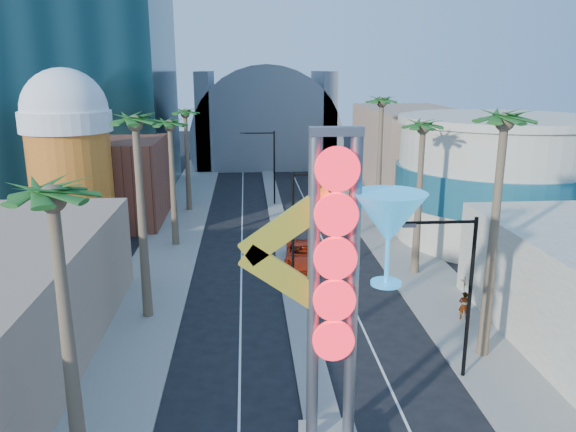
% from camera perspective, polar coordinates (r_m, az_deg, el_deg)
% --- Properties ---
extents(sidewalk_west, '(5.00, 100.00, 0.15)m').
position_cam_1_polar(sidewalk_west, '(52.80, -11.21, -1.27)').
color(sidewalk_west, gray).
rests_on(sidewalk_west, ground).
extents(sidewalk_east, '(5.00, 100.00, 0.15)m').
position_cam_1_polar(sidewalk_east, '(53.86, 9.28, -0.86)').
color(sidewalk_east, gray).
rests_on(sidewalk_east, ground).
extents(median, '(1.60, 84.00, 0.15)m').
position_cam_1_polar(median, '(55.37, -1.05, -0.24)').
color(median, gray).
rests_on(median, ground).
extents(brick_filler_west, '(10.00, 10.00, 8.00)m').
position_cam_1_polar(brick_filler_west, '(55.94, -17.69, 3.34)').
color(brick_filler_west, brown).
rests_on(brick_filler_west, ground).
extents(filler_east, '(10.00, 20.00, 10.00)m').
position_cam_1_polar(filler_east, '(66.84, 12.33, 6.34)').
color(filler_east, tan).
rests_on(filler_east, ground).
extents(beer_mug, '(7.00, 7.00, 14.50)m').
position_cam_1_polar(beer_mug, '(47.96, -21.35, 5.90)').
color(beer_mug, '#D1561B').
rests_on(beer_mug, ground).
extents(turquoise_building, '(16.60, 16.60, 10.60)m').
position_cam_1_polar(turquoise_building, '(50.84, 20.21, 3.48)').
color(turquoise_building, '#B4AF98').
rests_on(turquoise_building, ground).
extents(canopy, '(22.00, 16.00, 22.00)m').
position_cam_1_polar(canopy, '(88.03, -2.34, 8.17)').
color(canopy, slate).
rests_on(canopy, ground).
extents(neon_sign, '(6.53, 2.60, 12.55)m').
position_cam_1_polar(neon_sign, '(20.05, 6.96, -6.08)').
color(neon_sign, gray).
rests_on(neon_sign, ground).
extents(streetlight_0, '(3.79, 0.25, 8.00)m').
position_cam_1_polar(streetlight_0, '(36.83, 1.36, -0.23)').
color(streetlight_0, black).
rests_on(streetlight_0, ground).
extents(streetlight_1, '(3.79, 0.25, 8.00)m').
position_cam_1_polar(streetlight_1, '(60.21, -1.92, 5.65)').
color(streetlight_1, black).
rests_on(streetlight_1, ground).
extents(streetlight_2, '(3.45, 0.25, 8.00)m').
position_cam_1_polar(streetlight_2, '(27.08, 17.15, -6.63)').
color(streetlight_2, black).
rests_on(streetlight_2, ground).
extents(palm_0, '(2.40, 2.40, 11.70)m').
position_cam_1_polar(palm_0, '(18.94, -22.67, -0.06)').
color(palm_0, brown).
rests_on(palm_0, ground).
extents(palm_1, '(2.40, 2.40, 12.70)m').
position_cam_1_polar(palm_1, '(32.17, -15.19, 7.87)').
color(palm_1, brown).
rests_on(palm_1, ground).
extents(palm_2, '(2.40, 2.40, 11.20)m').
position_cam_1_polar(palm_2, '(46.06, -11.90, 8.32)').
color(palm_2, brown).
rests_on(palm_2, ground).
extents(palm_3, '(2.40, 2.40, 11.20)m').
position_cam_1_polar(palm_3, '(57.92, -10.38, 9.65)').
color(palm_3, brown).
rests_on(palm_3, ground).
extents(palm_5, '(2.40, 2.40, 13.20)m').
position_cam_1_polar(palm_5, '(28.26, 21.02, 7.42)').
color(palm_5, brown).
rests_on(palm_5, ground).
extents(palm_6, '(2.40, 2.40, 11.70)m').
position_cam_1_polar(palm_6, '(39.52, 13.52, 7.86)').
color(palm_6, brown).
rests_on(palm_6, ground).
extents(palm_7, '(2.40, 2.40, 12.70)m').
position_cam_1_polar(palm_7, '(50.95, 9.49, 10.54)').
color(palm_7, brown).
rests_on(palm_7, ground).
extents(red_pickup, '(3.44, 6.29, 1.67)m').
position_cam_1_polar(red_pickup, '(42.33, 1.61, -3.94)').
color(red_pickup, '#AC250D').
rests_on(red_pickup, ground).
extents(pedestrian_a, '(0.72, 0.59, 1.71)m').
position_cam_1_polar(pedestrian_a, '(34.69, 17.45, -8.68)').
color(pedestrian_a, gray).
rests_on(pedestrian_a, sidewalk_east).
extents(pedestrian_b, '(1.02, 0.96, 1.68)m').
position_cam_1_polar(pedestrian_b, '(38.46, 17.71, -6.39)').
color(pedestrian_b, gray).
rests_on(pedestrian_b, sidewalk_east).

